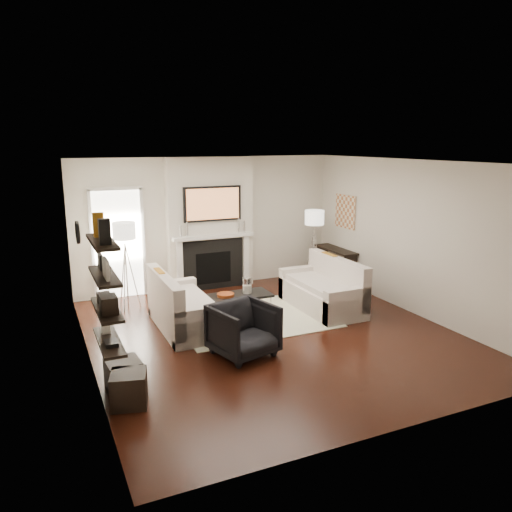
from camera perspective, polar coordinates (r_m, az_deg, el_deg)
name	(u,v)px	position (r m, az deg, el deg)	size (l,w,h in m)	color
room_envelope	(272,251)	(7.66, 1.85, 0.54)	(6.00, 6.00, 6.00)	black
chimney_breast	(210,224)	(10.27, -5.24, 3.69)	(1.80, 0.25, 2.70)	silver
fireplace_surround	(213,265)	(10.32, -4.90, -0.97)	(1.30, 0.02, 1.04)	black
firebox	(213,268)	(10.33, -4.88, -1.36)	(0.75, 0.02, 0.65)	black
mantel_pilaster_l	(180,267)	(10.07, -8.71, -1.25)	(0.12, 0.08, 1.10)	white
mantel_pilaster_r	(246,260)	(10.53, -1.15, -0.47)	(0.12, 0.08, 1.10)	white
mantel_shelf	(214,236)	(10.14, -4.87, 2.25)	(1.70, 0.18, 0.07)	white
tv_body	(213,204)	(10.06, -4.99, 5.97)	(1.20, 0.06, 0.70)	black
tv_screen	(213,204)	(10.03, -4.93, 5.95)	(1.10, 0.01, 0.62)	#BF723F
candlestick_l_tall	(187,229)	(9.95, -7.90, 3.05)	(0.04, 0.04, 0.30)	silver
candlestick_l_short	(181,231)	(9.92, -8.61, 2.83)	(0.04, 0.04, 0.24)	silver
candlestick_r_tall	(238,225)	(10.31, -2.02, 3.51)	(0.04, 0.04, 0.30)	silver
candlestick_r_short	(244,226)	(10.37, -1.35, 3.40)	(0.04, 0.04, 0.24)	silver
hallway_panel	(118,245)	(9.99, -15.47, 1.26)	(0.90, 0.02, 2.10)	white
door_trim_l	(92,247)	(9.92, -18.19, 0.99)	(0.06, 0.06, 2.16)	white
door_trim_r	(143,243)	(10.06, -12.76, 1.48)	(0.06, 0.06, 2.16)	white
door_trim_top	(115,189)	(9.82, -15.84, 7.41)	(1.02, 0.06, 0.06)	white
rug	(251,319)	(8.70, -0.52, -7.16)	(2.60, 2.00, 0.01)	beige
loveseat_left_base	(186,315)	(8.32, -8.04, -6.74)	(0.85, 1.80, 0.42)	beige
loveseat_left_back	(165,300)	(8.14, -10.38, -4.93)	(0.18, 1.80, 0.80)	beige
loveseat_left_arm_n	(201,327)	(7.56, -6.31, -8.01)	(0.85, 0.18, 0.60)	beige
loveseat_left_arm_s	(173,296)	(9.04, -9.52, -4.59)	(0.85, 0.18, 0.60)	beige
loveseat_left_cushion	(188,300)	(8.25, -7.77, -4.99)	(0.63, 1.44, 0.10)	beige
pillow_left_orange	(160,283)	(8.36, -10.94, -3.01)	(0.10, 0.42, 0.42)	#A06613
pillow_left_charcoal	(169,293)	(7.81, -9.90, -4.20)	(0.10, 0.40, 0.40)	black
loveseat_right_base	(321,298)	(9.23, 7.48, -4.73)	(0.85, 1.80, 0.42)	beige
loveseat_right_back	(337,279)	(9.31, 9.29, -2.60)	(0.18, 1.80, 0.80)	beige
loveseat_right_arm_n	(347,306)	(8.56, 10.35, -5.63)	(0.85, 0.18, 0.60)	beige
loveseat_right_arm_s	(300,282)	(9.87, 5.03, -2.95)	(0.85, 0.18, 0.60)	beige
loveseat_right_cushion	(319,284)	(9.13, 7.26, -3.22)	(0.63, 1.44, 0.10)	beige
pillow_right_orange	(329,265)	(9.50, 8.34, -0.98)	(0.10, 0.42, 0.42)	#A06613
pillow_right_charcoal	(347,273)	(9.02, 10.38, -1.87)	(0.10, 0.40, 0.40)	black
coffee_table	(239,296)	(8.64, -1.94, -4.54)	(1.10, 0.55, 0.04)	black
coffee_leg_nw	(216,315)	(8.34, -4.55, -6.74)	(0.02, 0.02, 0.38)	silver
coffee_leg_ne	(271,307)	(8.71, 1.69, -5.84)	(0.02, 0.02, 0.38)	silver
coffee_leg_sw	(208,307)	(8.74, -5.53, -5.84)	(0.02, 0.02, 0.38)	silver
coffee_leg_se	(260,300)	(9.09, 0.47, -5.03)	(0.02, 0.02, 0.38)	silver
hurricane_glass	(247,286)	(8.65, -1.03, -3.40)	(0.16, 0.16, 0.27)	white
hurricane_candle	(247,289)	(8.67, -1.02, -3.82)	(0.10, 0.10, 0.16)	white
copper_bowl	(226,295)	(8.54, -3.50, -4.45)	(0.29, 0.29, 0.05)	#BE501F
armchair	(243,327)	(7.17, -1.44, -8.16)	(0.81, 0.76, 0.83)	black
lamp_left_post	(127,277)	(9.35, -14.55, -2.31)	(0.02, 0.02, 1.20)	silver
lamp_left_shade	(124,231)	(9.17, -14.85, 2.82)	(0.40, 0.40, 0.30)	white
lamp_left_leg_a	(133,276)	(9.37, -13.89, -2.25)	(0.02, 0.02, 1.25)	silver
lamp_left_leg_b	(123,276)	(9.44, -14.98, -2.20)	(0.02, 0.02, 1.25)	silver
lamp_left_leg_c	(125,278)	(9.25, -14.78, -2.49)	(0.02, 0.02, 1.25)	silver
lamp_right_post	(313,257)	(10.65, 6.58, -0.13)	(0.02, 0.02, 1.20)	silver
lamp_right_shade	(314,217)	(10.49, 6.70, 4.40)	(0.40, 0.40, 0.30)	white
lamp_right_leg_a	(318,257)	(10.70, 7.09, -0.07)	(0.02, 0.02, 1.25)	silver
lamp_right_leg_b	(309,256)	(10.70, 6.07, -0.05)	(0.02, 0.02, 1.25)	silver
lamp_right_leg_c	(313,258)	(10.54, 6.59, -0.26)	(0.02, 0.02, 1.25)	silver
console_top	(336,250)	(10.84, 9.13, 0.73)	(0.35, 1.20, 0.04)	black
console_leg_n	(350,272)	(10.49, 10.70, -1.86)	(0.30, 0.04, 0.71)	black
console_leg_s	(322,261)	(11.37, 7.55, -0.58)	(0.30, 0.04, 0.71)	black
wall_art	(345,212)	(10.74, 10.19, 5.02)	(0.03, 0.70, 0.70)	tan
shelf_bottom	(109,342)	(6.20, -16.43, -9.37)	(0.25, 1.00, 0.04)	black
shelf_lower	(107,309)	(6.06, -16.67, -5.86)	(0.25, 1.00, 0.04)	black
shelf_upper	(105,276)	(5.95, -16.92, -2.21)	(0.25, 1.00, 0.04)	black
shelf_top	(102,242)	(5.86, -17.18, 1.57)	(0.25, 1.00, 0.04)	black
decor_magfile_a	(105,232)	(5.57, -16.92, 2.67)	(0.12, 0.10, 0.28)	black
decor_magfile_b	(98,225)	(6.06, -17.57, 3.42)	(0.12, 0.10, 0.28)	#A06613
decor_frame_a	(106,269)	(5.75, -16.78, -1.39)	(0.04, 0.30, 0.22)	white
decor_frame_b	(100,261)	(6.21, -17.36, -0.58)	(0.04, 0.22, 0.18)	black
decor_wine_rack	(109,304)	(5.84, -16.49, -5.33)	(0.18, 0.25, 0.20)	black
decor_box_small	(103,297)	(6.27, -17.03, -4.51)	(0.15, 0.12, 0.12)	black
decor_books	(111,343)	(6.03, -16.23, -9.56)	(0.14, 0.20, 0.05)	black
decor_box_tall	(105,326)	(6.39, -16.82, -7.66)	(0.10, 0.10, 0.18)	white
clock_rim	(77,232)	(7.74, -19.73, 2.55)	(0.34, 0.34, 0.04)	black
clock_face	(79,232)	(7.75, -19.54, 2.57)	(0.29, 0.29, 0.01)	white
ottoman_near	(124,376)	(6.48, -14.89, -13.10)	(0.40, 0.40, 0.40)	black
ottoman_far	(129,389)	(6.16, -14.30, -14.50)	(0.40, 0.40, 0.40)	black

